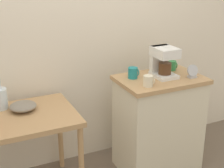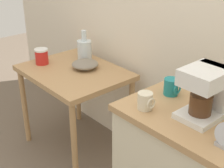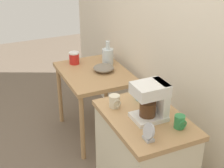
# 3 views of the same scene
# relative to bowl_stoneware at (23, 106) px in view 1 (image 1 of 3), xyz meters

# --- Properties ---
(back_wall) EXTENTS (4.40, 0.10, 2.80)m
(back_wall) POSITION_rel_bowl_stoneware_xyz_m (0.65, 0.34, 0.64)
(back_wall) COLOR beige
(back_wall) RESTS_ON ground_plane
(wooden_table) EXTENTS (0.82, 0.64, 0.72)m
(wooden_table) POSITION_rel_bowl_stoneware_xyz_m (-0.03, -0.09, -0.13)
(wooden_table) COLOR tan
(wooden_table) RESTS_ON ground_plane
(kitchen_counter) EXTENTS (0.73, 0.50, 0.88)m
(kitchen_counter) POSITION_rel_bowl_stoneware_xyz_m (1.14, -0.18, -0.32)
(kitchen_counter) COLOR beige
(kitchen_counter) RESTS_ON ground_plane
(bowl_stoneware) EXTENTS (0.21, 0.21, 0.07)m
(bowl_stoneware) POSITION_rel_bowl_stoneware_xyz_m (0.00, 0.00, 0.00)
(bowl_stoneware) COLOR gray
(bowl_stoneware) RESTS_ON wooden_table
(glass_carafe_vase) EXTENTS (0.12, 0.12, 0.25)m
(glass_carafe_vase) POSITION_rel_bowl_stoneware_xyz_m (-0.15, 0.11, 0.05)
(glass_carafe_vase) COLOR silver
(glass_carafe_vase) RESTS_ON wooden_table
(coffee_maker) EXTENTS (0.18, 0.22, 0.26)m
(coffee_maker) POSITION_rel_bowl_stoneware_xyz_m (1.18, -0.15, 0.26)
(coffee_maker) COLOR white
(coffee_maker) RESTS_ON kitchen_counter
(mug_small_cream) EXTENTS (0.09, 0.08, 0.09)m
(mug_small_cream) POSITION_rel_bowl_stoneware_xyz_m (0.94, -0.31, 0.17)
(mug_small_cream) COLOR beige
(mug_small_cream) RESTS_ON kitchen_counter
(mug_dark_teal) EXTENTS (0.09, 0.08, 0.09)m
(mug_dark_teal) POSITION_rel_bowl_stoneware_xyz_m (0.92, -0.09, 0.17)
(mug_dark_teal) COLOR teal
(mug_dark_teal) RESTS_ON kitchen_counter
(mug_tall_green) EXTENTS (0.08, 0.07, 0.09)m
(mug_tall_green) POSITION_rel_bowl_stoneware_xyz_m (1.35, -0.05, 0.17)
(mug_tall_green) COLOR #338C4C
(mug_tall_green) RESTS_ON kitchen_counter
(table_clock) EXTENTS (0.10, 0.05, 0.11)m
(table_clock) POSITION_rel_bowl_stoneware_xyz_m (1.39, -0.29, 0.17)
(table_clock) COLOR #B2B5BA
(table_clock) RESTS_ON kitchen_counter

